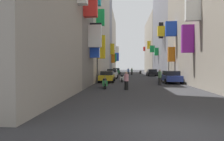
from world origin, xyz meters
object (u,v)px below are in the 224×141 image
object	(u,v)px
parked_car_yellow	(107,76)
pedestrian_near_right	(160,77)
parked_car_red	(117,71)
scooter_black	(140,72)
parked_car_green	(116,71)
scooter_white	(122,78)
pedestrian_near_left	(132,71)
pedestrian_crossing	(128,72)
pedestrian_mid_street	(126,81)
parked_car_white	(112,73)
traffic_light_near_corner	(97,57)
parked_car_blue	(171,77)
traffic_light_far_corner	(169,59)
parked_car_black	(152,72)
scooter_green	(105,83)

from	to	relation	value
parked_car_yellow	pedestrian_near_right	world-z (taller)	pedestrian_near_right
parked_car_red	scooter_black	xyz separation A→B (m)	(6.22, -4.09, -0.31)
parked_car_green	pedestrian_near_right	xyz separation A→B (m)	(5.89, -26.86, 0.03)
scooter_white	pedestrian_near_left	distance (m)	19.26
pedestrian_crossing	pedestrian_mid_street	distance (m)	25.78
pedestrian_near_left	pedestrian_near_right	size ratio (longest dim) A/B	0.98
parked_car_red	pedestrian_near_left	world-z (taller)	pedestrian_near_left
parked_car_yellow	pedestrian_near_right	size ratio (longest dim) A/B	2.51
parked_car_yellow	parked_car_white	distance (m)	7.08
parked_car_yellow	parked_car_white	bearing A→B (deg)	88.86
parked_car_white	traffic_light_near_corner	bearing A→B (deg)	-95.07
scooter_black	parked_car_red	bearing A→B (deg)	146.65
parked_car_yellow	parked_car_green	distance (m)	23.03
parked_car_blue	pedestrian_near_left	bearing A→B (deg)	100.83
pedestrian_mid_street	traffic_light_far_corner	world-z (taller)	traffic_light_far_corner
pedestrian_crossing	traffic_light_near_corner	xyz separation A→B (m)	(-3.68, -21.08, 2.21)
scooter_black	pedestrian_near_left	size ratio (longest dim) A/B	1.12
parked_car_yellow	parked_car_black	bearing A→B (deg)	63.08
parked_car_white	traffic_light_near_corner	distance (m)	10.52
scooter_black	parked_car_blue	bearing A→B (deg)	-86.39
parked_car_red	scooter_white	distance (m)	28.03
parked_car_white	traffic_light_near_corner	xyz separation A→B (m)	(-0.91, -10.25, 2.20)
parked_car_blue	pedestrian_crossing	distance (m)	19.50
pedestrian_crossing	traffic_light_near_corner	world-z (taller)	traffic_light_near_corner
parked_car_blue	pedestrian_crossing	bearing A→B (deg)	104.11
pedestrian_mid_street	parked_car_yellow	bearing A→B (deg)	107.09
parked_car_white	parked_car_black	bearing A→B (deg)	47.05
parked_car_red	parked_car_blue	distance (m)	30.28
parked_car_black	pedestrian_near_right	world-z (taller)	pedestrian_near_right
parked_car_white	pedestrian_mid_street	world-z (taller)	pedestrian_mid_street
parked_car_blue	parked_car_white	bearing A→B (deg)	132.96
scooter_green	pedestrian_crossing	size ratio (longest dim) A/B	1.21
scooter_white	pedestrian_near_right	distance (m)	5.77
parked_car_red	pedestrian_near_left	size ratio (longest dim) A/B	2.43
scooter_black	pedestrian_mid_street	distance (m)	32.25
parked_car_yellow	parked_car_blue	distance (m)	7.73
parked_car_green	pedestrian_mid_street	world-z (taller)	pedestrian_mid_street
parked_car_red	scooter_black	bearing A→B (deg)	-33.35
parked_car_yellow	pedestrian_crossing	bearing A→B (deg)	80.76
scooter_green	traffic_light_near_corner	distance (m)	4.58
traffic_light_near_corner	parked_car_red	bearing A→B (deg)	88.86
pedestrian_near_right	traffic_light_far_corner	size ratio (longest dim) A/B	0.38
parked_car_black	scooter_green	bearing A→B (deg)	-108.25
scooter_white	pedestrian_near_right	size ratio (longest dim) A/B	1.12
scooter_green	pedestrian_crossing	distance (m)	24.80
parked_car_red	traffic_light_near_corner	size ratio (longest dim) A/B	0.89
traffic_light_near_corner	traffic_light_far_corner	xyz separation A→B (m)	(9.22, 6.61, -0.01)
scooter_black	pedestrian_near_left	world-z (taller)	pedestrian_near_left
parked_car_blue	traffic_light_far_corner	distance (m)	5.04
pedestrian_near_left	traffic_light_far_corner	distance (m)	16.85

